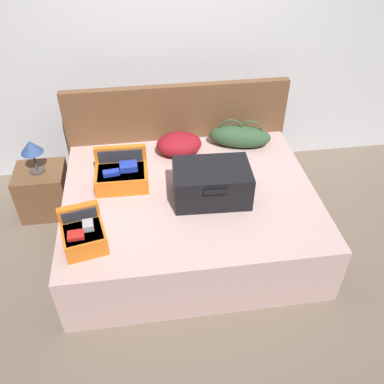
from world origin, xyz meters
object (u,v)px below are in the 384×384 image
bed (190,216)px  hard_case_small (84,235)px  nightstand (44,191)px  pillow_near_headboard (179,144)px  hard_case_large (212,183)px  table_lamp (31,148)px  duffel_bag (240,136)px  hard_case_medium (122,174)px

bed → hard_case_small: 1.00m
nightstand → pillow_near_headboard: bearing=0.3°
bed → hard_case_large: bearing=-27.7°
bed → table_lamp: (-1.30, 0.57, 0.44)m
table_lamp → duffel_bag: bearing=1.6°
hard_case_small → pillow_near_headboard: hard_case_small is taller
pillow_near_headboard → nightstand: size_ratio=0.88×
hard_case_medium → table_lamp: bearing=154.8°
hard_case_large → nightstand: size_ratio=1.31×
hard_case_medium → table_lamp: (-0.76, 0.38, 0.08)m
bed → hard_case_small: bearing=-149.8°
duffel_bag → nightstand: size_ratio=1.31×
duffel_bag → pillow_near_headboard: (-0.58, -0.05, -0.01)m
hard_case_medium → duffel_bag: (1.09, 0.43, 0.01)m
duffel_bag → pillow_near_headboard: size_ratio=1.49×
bed → hard_case_small: size_ratio=5.70×
bed → nightstand: size_ratio=4.40×
hard_case_small → pillow_near_headboard: size_ratio=0.88×
bed → duffel_bag: 0.91m
bed → table_lamp: 1.49m
hard_case_small → table_lamp: bearing=103.6°
bed → hard_case_medium: bearing=160.7°
hard_case_medium → table_lamp: hard_case_medium is taller
bed → pillow_near_headboard: bearing=92.1°
bed → nightstand: bearing=156.5°
hard_case_small → table_lamp: 1.15m
hard_case_large → duffel_bag: (0.39, 0.70, -0.04)m
hard_case_small → hard_case_medium: bearing=56.0°
hard_case_medium → pillow_near_headboard: 0.65m
hard_case_large → duffel_bag: 0.81m
hard_case_small → hard_case_large: bearing=9.8°
hard_case_small → nightstand: size_ratio=0.77×
bed → pillow_near_headboard: (-0.02, 0.57, 0.36)m
hard_case_medium → pillow_near_headboard: (0.52, 0.38, 0.00)m
nightstand → hard_case_medium: bearing=-26.3°
bed → pillow_near_headboard: 0.68m
nightstand → table_lamp: size_ratio=1.47×
hard_case_large → hard_case_small: bearing=-155.5°
hard_case_large → nightstand: 1.66m
bed → pillow_near_headboard: pillow_near_headboard is taller
duffel_bag → hard_case_medium: bearing=-158.6°
pillow_near_headboard → bed: bearing=-87.9°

